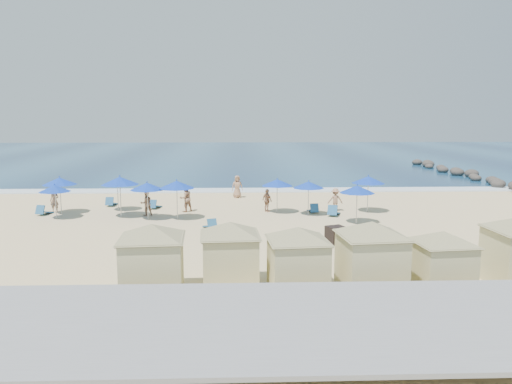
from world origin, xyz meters
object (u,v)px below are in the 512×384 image
cabana_3 (371,248)px  umbrella_3 (120,181)px  trash_bin (336,235)px  cabana_2 (298,252)px  cabana_0 (152,251)px  cabana_1 (230,246)px  umbrella_2 (117,182)px  umbrella_1 (55,188)px  umbrella_9 (357,189)px  umbrella_7 (309,185)px  beachgoer_0 (55,200)px  umbrella_6 (277,183)px  umbrella_0 (60,181)px  beachgoer_2 (267,200)px  umbrella_8 (368,180)px  beachgoer_5 (146,203)px  beachgoer_4 (237,187)px  beachgoer_3 (335,200)px  umbrella_5 (177,185)px  beachgoer_1 (186,198)px  umbrella_4 (147,186)px  cabana_4 (443,254)px  rock_jetty (462,173)px

cabana_3 → umbrella_3: bearing=130.9°
trash_bin → cabana_2: bearing=-132.6°
trash_bin → cabana_0: cabana_0 is taller
cabana_1 → umbrella_2: 17.74m
umbrella_1 → umbrella_9: size_ratio=0.92×
umbrella_7 → beachgoer_0: umbrella_7 is taller
cabana_2 → cabana_3: (2.70, 0.04, 0.11)m
umbrella_6 → umbrella_0: bearing=179.0°
umbrella_0 → cabana_2: bearing=-48.2°
umbrella_0 → beachgoer_2: 13.83m
cabana_1 → beachgoer_2: bearing=81.4°
trash_bin → umbrella_6: bearing=85.1°
umbrella_8 → beachgoer_5: (-14.74, -0.67, -1.39)m
umbrella_2 → beachgoer_0: size_ratio=1.41×
cabana_2 → beachgoer_5: cabana_2 is taller
umbrella_3 → beachgoer_2: bearing=8.4°
cabana_3 → beachgoer_5: cabana_3 is taller
umbrella_7 → umbrella_9: (2.55, -2.70, 0.09)m
cabana_3 → beachgoer_0: cabana_3 is taller
cabana_3 → umbrella_8: bearing=75.9°
beachgoer_4 → cabana_3: bearing=-85.9°
umbrella_8 → umbrella_9: umbrella_8 is taller
cabana_3 → umbrella_9: bearing=79.1°
beachgoer_3 → beachgoer_5: size_ratio=0.97×
umbrella_5 → beachgoer_1: 2.79m
beachgoer_2 → beachgoer_3: bearing=-124.4°
cabana_1 → cabana_3: bearing=-8.2°
umbrella_0 → umbrella_8: umbrella_8 is taller
umbrella_0 → umbrella_2: umbrella_0 is taller
cabana_0 → umbrella_8: 19.48m
umbrella_5 → beachgoer_2: (5.80, 2.22, -1.42)m
cabana_0 → beachgoer_5: 15.10m
umbrella_3 → umbrella_5: size_ratio=1.07×
cabana_2 → umbrella_4: (-7.84, 13.55, 0.53)m
cabana_1 → umbrella_9: cabana_1 is taller
umbrella_7 → beachgoer_1: 8.35m
umbrella_7 → beachgoer_2: size_ratio=1.48×
umbrella_3 → umbrella_7: size_ratio=1.17×
beachgoer_4 → umbrella_9: bearing=-62.6°
umbrella_8 → beachgoer_0: 21.20m
umbrella_3 → umbrella_7: (12.13, 0.19, -0.34)m
umbrella_0 → umbrella_8: (20.54, -0.18, 0.02)m
beachgoer_1 → beachgoer_2: 5.53m
cabana_4 → umbrella_6: (-4.87, 15.44, 0.59)m
beachgoer_3 → umbrella_1: bearing=8.1°
umbrella_0 → beachgoer_4: umbrella_0 is taller
umbrella_4 → beachgoer_3: bearing=10.6°
umbrella_5 → cabana_2: bearing=-66.1°
cabana_1 → umbrella_0: size_ratio=1.76×
rock_jetty → umbrella_2: (-32.29, -18.19, 1.60)m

